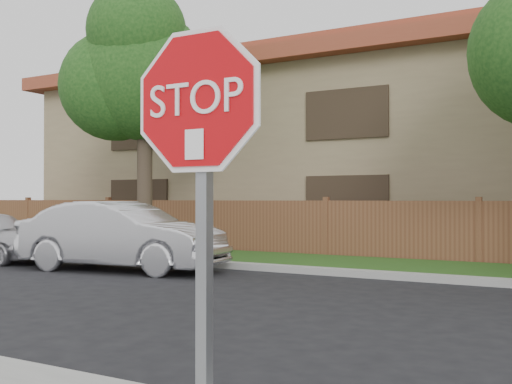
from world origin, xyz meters
The scene contains 7 objects.
far_curb centered at (0.00, 8.15, 0.07)m, with size 70.00×0.30×0.15m, color gray.
grass_strip centered at (0.00, 9.80, 0.06)m, with size 70.00×3.00×0.12m, color #1E4714.
fence centered at (0.00, 11.40, 0.80)m, with size 70.00×0.12×1.60m, color brown.
apartment_building centered at (0.00, 17.00, 3.53)m, with size 35.20×9.20×7.20m.
tree_left centered at (-8.98, 9.57, 5.22)m, with size 4.80×3.90×7.78m.
stop_sign centered at (0.66, -1.48, 1.83)m, with size 1.01×0.13×2.55m.
sedan_left centered at (-7.04, 6.55, 0.80)m, with size 1.69×4.84×1.60m, color silver.
Camera 1 is at (2.37, -3.95, 1.66)m, focal length 42.00 mm.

